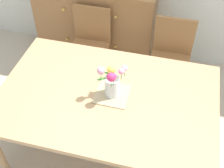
% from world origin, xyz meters
% --- Properties ---
extents(ground_plane, '(12.00, 12.00, 0.00)m').
position_xyz_m(ground_plane, '(0.00, 0.00, 0.00)').
color(ground_plane, '#B7AD99').
extents(dining_table, '(1.80, 1.19, 0.73)m').
position_xyz_m(dining_table, '(0.00, 0.00, 0.66)').
color(dining_table, tan).
rests_on(dining_table, ground_plane).
extents(chair_left, '(0.42, 0.42, 0.90)m').
position_xyz_m(chair_left, '(-0.45, 0.94, 0.52)').
color(chair_left, olive).
rests_on(chair_left, ground_plane).
extents(chair_right, '(0.42, 0.42, 0.90)m').
position_xyz_m(chair_right, '(0.45, 0.94, 0.52)').
color(chair_right, olive).
rests_on(chair_right, ground_plane).
extents(dresser, '(1.40, 0.47, 1.00)m').
position_xyz_m(dresser, '(-0.50, 1.33, 0.50)').
color(dresser, olive).
rests_on(dresser, ground_plane).
extents(placemat, '(0.28, 0.28, 0.01)m').
position_xyz_m(placemat, '(0.04, 0.02, 0.74)').
color(placemat, tan).
rests_on(placemat, dining_table).
extents(flower_vase, '(0.23, 0.20, 0.30)m').
position_xyz_m(flower_vase, '(0.04, 0.01, 0.89)').
color(flower_vase, silver).
rests_on(flower_vase, placemat).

